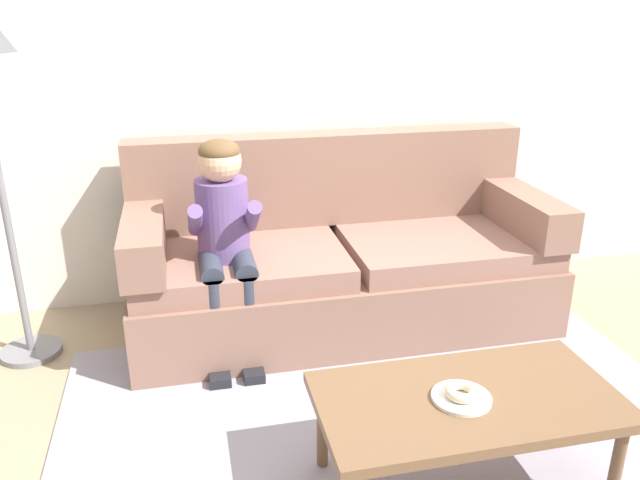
% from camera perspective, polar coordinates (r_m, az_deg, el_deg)
% --- Properties ---
extents(ground, '(10.00, 10.00, 0.00)m').
position_cam_1_polar(ground, '(2.95, 5.07, -14.75)').
color(ground, '#9E896B').
extents(wall_back, '(8.00, 0.10, 2.80)m').
position_cam_1_polar(wall_back, '(3.77, -0.89, 16.07)').
color(wall_back, silver).
rests_on(wall_back, ground).
extents(area_rug, '(2.77, 2.04, 0.01)m').
position_cam_1_polar(area_rug, '(2.76, 6.71, -17.56)').
color(area_rug, '#9993A3').
rests_on(area_rug, ground).
extents(couch, '(2.26, 0.90, 1.02)m').
position_cam_1_polar(couch, '(3.51, 1.84, -1.89)').
color(couch, '#846051').
rests_on(couch, ground).
extents(coffee_table, '(1.08, 0.56, 0.40)m').
position_cam_1_polar(coffee_table, '(2.38, 13.14, -14.33)').
color(coffee_table, brown).
rests_on(coffee_table, ground).
extents(person_child, '(0.34, 0.58, 1.10)m').
position_cam_1_polar(person_child, '(3.10, -8.63, 0.96)').
color(person_child, '#664C84').
rests_on(person_child, ground).
extents(plate, '(0.21, 0.21, 0.01)m').
position_cam_1_polar(plate, '(2.33, 12.64, -13.74)').
color(plate, white).
rests_on(plate, coffee_table).
extents(donut, '(0.13, 0.13, 0.04)m').
position_cam_1_polar(donut, '(2.32, 12.69, -13.23)').
color(donut, beige).
rests_on(donut, plate).
extents(toy_controller, '(0.23, 0.09, 0.05)m').
position_cam_1_polar(toy_controller, '(3.24, 15.40, -11.36)').
color(toy_controller, '#339E56').
rests_on(toy_controller, ground).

